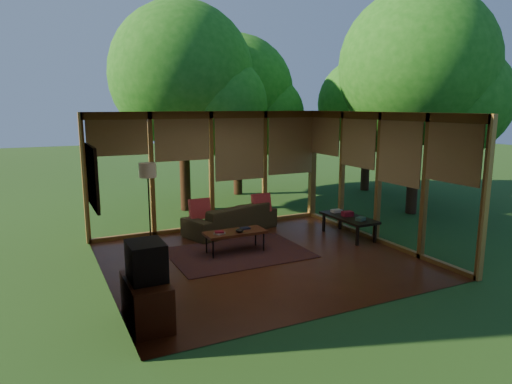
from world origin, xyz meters
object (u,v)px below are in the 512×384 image
sofa (231,218)px  television (146,261)px  media_cabinet (147,301)px  floor_lamp (148,175)px  coffee_table (235,233)px  side_console (349,218)px

sofa → television: 4.53m
sofa → media_cabinet: (-2.73, -3.59, -0.02)m
television → floor_lamp: 3.93m
sofa → television: bearing=36.1°
media_cabinet → sofa: bearing=52.8°
coffee_table → side_console: (2.65, -0.10, 0.02)m
floor_lamp → coffee_table: floor_lamp is taller
media_cabinet → floor_lamp: size_ratio=0.61×
media_cabinet → side_console: (4.87, 2.08, 0.11)m
coffee_table → media_cabinet: bearing=-135.6°
media_cabinet → side_console: bearing=23.1°
television → side_console: size_ratio=0.39×
side_console → television: bearing=-156.8°
television → side_console: television is taller
sofa → side_console: size_ratio=1.54×
television → floor_lamp: (0.92, 3.78, 0.56)m
sofa → coffee_table: 1.50m
television → coffee_table: size_ratio=0.46×
sofa → coffee_table: size_ratio=1.80×
floor_lamp → side_console: 4.40m
sofa → side_console: bearing=128.0°
sofa → media_cabinet: bearing=35.9°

